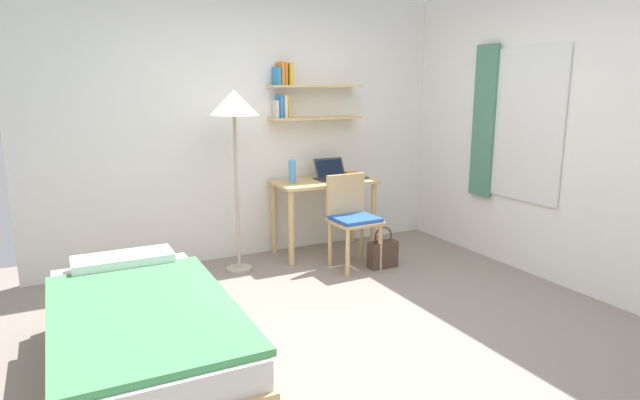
{
  "coord_description": "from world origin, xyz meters",
  "views": [
    {
      "loc": [
        -1.84,
        -3.02,
        1.7
      ],
      "look_at": [
        -0.06,
        0.51,
        0.85
      ],
      "focal_mm": 29.98,
      "sensor_mm": 36.0,
      "label": 1
    }
  ],
  "objects_px": {
    "water_bottle": "(292,172)",
    "handbag": "(383,253)",
    "bed": "(142,338)",
    "standing_lamp": "(234,111)",
    "desk": "(324,195)",
    "laptop": "(331,174)",
    "book_stack": "(355,176)",
    "desk_chair": "(352,216)"
  },
  "relations": [
    {
      "from": "standing_lamp",
      "to": "water_bottle",
      "type": "height_order",
      "value": "standing_lamp"
    },
    {
      "from": "desk",
      "to": "book_stack",
      "type": "bearing_deg",
      "value": -3.56
    },
    {
      "from": "bed",
      "to": "desk_chair",
      "type": "distance_m",
      "value": 2.41
    },
    {
      "from": "water_bottle",
      "to": "handbag",
      "type": "xyz_separation_m",
      "value": [
        0.64,
        -0.67,
        -0.74
      ]
    },
    {
      "from": "desk_chair",
      "to": "laptop",
      "type": "xyz_separation_m",
      "value": [
        0.06,
        0.54,
        0.32
      ]
    },
    {
      "from": "bed",
      "to": "standing_lamp",
      "type": "relative_size",
      "value": 1.15
    },
    {
      "from": "standing_lamp",
      "to": "water_bottle",
      "type": "relative_size",
      "value": 7.23
    },
    {
      "from": "desk",
      "to": "water_bottle",
      "type": "height_order",
      "value": "water_bottle"
    },
    {
      "from": "desk",
      "to": "desk_chair",
      "type": "xyz_separation_m",
      "value": [
        0.05,
        -0.49,
        -0.11
      ]
    },
    {
      "from": "desk",
      "to": "desk_chair",
      "type": "relative_size",
      "value": 1.16
    },
    {
      "from": "book_stack",
      "to": "standing_lamp",
      "type": "bearing_deg",
      "value": -175.79
    },
    {
      "from": "desk",
      "to": "standing_lamp",
      "type": "relative_size",
      "value": 0.61
    },
    {
      "from": "desk",
      "to": "handbag",
      "type": "bearing_deg",
      "value": -65.92
    },
    {
      "from": "desk",
      "to": "laptop",
      "type": "relative_size",
      "value": 3.08
    },
    {
      "from": "desk_chair",
      "to": "book_stack",
      "type": "height_order",
      "value": "desk_chair"
    },
    {
      "from": "desk_chair",
      "to": "handbag",
      "type": "height_order",
      "value": "desk_chair"
    },
    {
      "from": "bed",
      "to": "desk_chair",
      "type": "relative_size",
      "value": 2.17
    },
    {
      "from": "laptop",
      "to": "water_bottle",
      "type": "relative_size",
      "value": 1.43
    },
    {
      "from": "bed",
      "to": "desk_chair",
      "type": "bearing_deg",
      "value": 28.9
    },
    {
      "from": "standing_lamp",
      "to": "laptop",
      "type": "relative_size",
      "value": 5.04
    },
    {
      "from": "standing_lamp",
      "to": "handbag",
      "type": "bearing_deg",
      "value": -23.38
    },
    {
      "from": "desk_chair",
      "to": "standing_lamp",
      "type": "height_order",
      "value": "standing_lamp"
    },
    {
      "from": "book_stack",
      "to": "laptop",
      "type": "bearing_deg",
      "value": 163.93
    },
    {
      "from": "book_stack",
      "to": "desk",
      "type": "bearing_deg",
      "value": 176.44
    },
    {
      "from": "desk",
      "to": "standing_lamp",
      "type": "xyz_separation_m",
      "value": [
        -0.95,
        -0.12,
        0.87
      ]
    },
    {
      "from": "water_bottle",
      "to": "book_stack",
      "type": "height_order",
      "value": "water_bottle"
    },
    {
      "from": "bed",
      "to": "standing_lamp",
      "type": "xyz_separation_m",
      "value": [
        1.1,
        1.53,
        1.24
      ]
    },
    {
      "from": "desk_chair",
      "to": "handbag",
      "type": "bearing_deg",
      "value": -34.23
    },
    {
      "from": "desk_chair",
      "to": "water_bottle",
      "type": "relative_size",
      "value": 3.81
    },
    {
      "from": "desk_chair",
      "to": "standing_lamp",
      "type": "relative_size",
      "value": 0.53
    },
    {
      "from": "bed",
      "to": "desk",
      "type": "height_order",
      "value": "desk"
    },
    {
      "from": "standing_lamp",
      "to": "handbag",
      "type": "height_order",
      "value": "standing_lamp"
    },
    {
      "from": "water_bottle",
      "to": "laptop",
      "type": "bearing_deg",
      "value": 4.8
    },
    {
      "from": "laptop",
      "to": "book_stack",
      "type": "xyz_separation_m",
      "value": [
        0.24,
        -0.07,
        -0.03
      ]
    },
    {
      "from": "desk",
      "to": "standing_lamp",
      "type": "height_order",
      "value": "standing_lamp"
    },
    {
      "from": "bed",
      "to": "standing_lamp",
      "type": "bearing_deg",
      "value": 54.39
    },
    {
      "from": "laptop",
      "to": "water_bottle",
      "type": "xyz_separation_m",
      "value": [
        -0.45,
        -0.04,
        0.06
      ]
    },
    {
      "from": "desk",
      "to": "handbag",
      "type": "height_order",
      "value": "desk"
    },
    {
      "from": "desk",
      "to": "laptop",
      "type": "distance_m",
      "value": 0.24
    },
    {
      "from": "laptop",
      "to": "book_stack",
      "type": "distance_m",
      "value": 0.25
    },
    {
      "from": "laptop",
      "to": "bed",
      "type": "bearing_deg",
      "value": -141.84
    },
    {
      "from": "desk_chair",
      "to": "water_bottle",
      "type": "height_order",
      "value": "water_bottle"
    }
  ]
}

